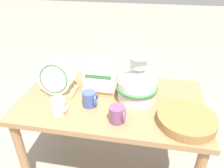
% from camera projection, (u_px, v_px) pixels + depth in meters
% --- Properties ---
extents(ground_plane, '(14.00, 14.00, 0.00)m').
position_uv_depth(ground_plane, '(112.00, 166.00, 1.73)').
color(ground_plane, gray).
extents(display_table, '(1.17, 0.68, 0.65)m').
position_uv_depth(display_table, '(112.00, 110.00, 1.45)').
color(display_table, '#9E754C').
rests_on(display_table, ground_plane).
extents(ceramic_vase, '(0.26, 0.26, 0.31)m').
position_uv_depth(ceramic_vase, '(137.00, 82.00, 1.34)').
color(ceramic_vase, silver).
rests_on(ceramic_vase, display_table).
extents(dish_rack_round_plates, '(0.22, 0.17, 0.24)m').
position_uv_depth(dish_rack_round_plates, '(58.00, 81.00, 1.42)').
color(dish_rack_round_plates, tan).
rests_on(dish_rack_round_plates, display_table).
extents(dish_rack_square_plates, '(0.22, 0.17, 0.23)m').
position_uv_depth(dish_rack_square_plates, '(100.00, 78.00, 1.46)').
color(dish_rack_square_plates, tan).
rests_on(dish_rack_square_plates, display_table).
extents(wicker_charger_stack, '(0.32, 0.32, 0.05)m').
position_uv_depth(wicker_charger_stack, '(187.00, 120.00, 1.18)').
color(wicker_charger_stack, olive).
rests_on(wicker_charger_stack, display_table).
extents(mug_cobalt_glaze, '(0.09, 0.08, 0.09)m').
position_uv_depth(mug_cobalt_glaze, '(90.00, 99.00, 1.32)').
color(mug_cobalt_glaze, '#42569E').
rests_on(mug_cobalt_glaze, display_table).
extents(mug_plum_glaze, '(0.09, 0.08, 0.09)m').
position_uv_depth(mug_plum_glaze, '(117.00, 114.00, 1.19)').
color(mug_plum_glaze, '#7A4770').
rests_on(mug_plum_glaze, display_table).
extents(mug_cream_glaze, '(0.09, 0.08, 0.09)m').
position_uv_depth(mug_cream_glaze, '(59.00, 106.00, 1.26)').
color(mug_cream_glaze, silver).
rests_on(mug_cream_glaze, display_table).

